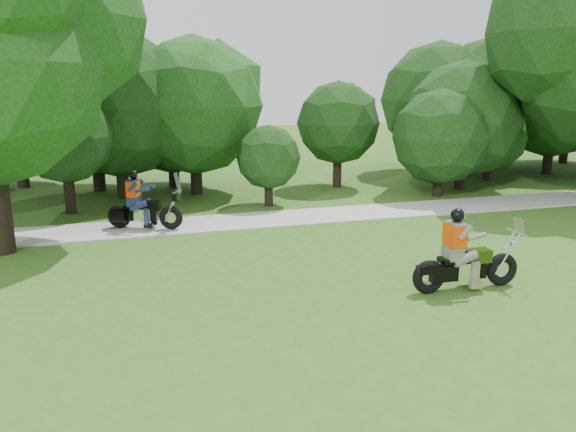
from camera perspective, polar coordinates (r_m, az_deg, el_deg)
ground at (r=13.04m, az=18.55°, el=-7.70°), size 100.00×100.00×0.00m
walkway at (r=19.78m, az=5.24°, el=0.17°), size 60.00×2.20×0.06m
tree_line at (r=25.93m, az=2.57°, el=11.13°), size 40.09×12.09×7.06m
chopper_motorcycle at (r=13.08m, az=17.24°, el=-4.31°), size 2.64×0.70×1.89m
touring_motorcycle at (r=18.13m, az=-14.83°, el=0.84°), size 2.33×1.40×1.86m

